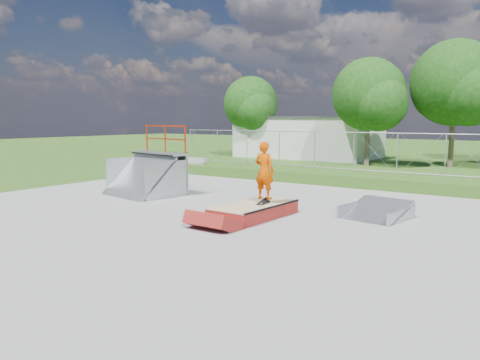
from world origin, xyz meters
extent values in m
plane|color=#2D5217|center=(0.00, 0.00, 0.00)|extent=(120.00, 120.00, 0.00)
cube|color=gray|center=(0.00, 0.00, 0.02)|extent=(20.00, 16.00, 0.04)
cube|color=#2D5217|center=(0.00, 9.50, 0.25)|extent=(24.00, 3.00, 0.50)
cube|color=maroon|center=(0.67, 0.85, 0.20)|extent=(1.48, 2.87, 0.39)
cube|color=tan|center=(0.67, 0.85, 0.41)|extent=(1.50, 2.89, 0.03)
cube|color=black|center=(0.83, 1.15, 0.47)|extent=(0.35, 0.82, 0.13)
imported|color=#D24400|center=(0.83, 1.15, 1.32)|extent=(0.62, 0.41, 1.71)
cube|color=silver|center=(-8.00, 22.00, 1.50)|extent=(10.00, 6.00, 3.00)
cylinder|color=brown|center=(-2.00, 18.00, 1.22)|extent=(0.30, 0.30, 2.45)
sphere|color=#173B10|center=(-2.00, 18.00, 4.41)|extent=(4.48, 4.48, 4.48)
sphere|color=#173B10|center=(-1.16, 17.44, 3.85)|extent=(3.36, 3.36, 3.36)
cylinder|color=brown|center=(2.50, 20.00, 1.40)|extent=(0.30, 0.30, 2.80)
sphere|color=#173B10|center=(2.50, 20.00, 5.04)|extent=(5.12, 5.12, 5.12)
sphere|color=#173B10|center=(3.46, 19.36, 4.40)|extent=(3.84, 3.84, 3.84)
cylinder|color=brown|center=(-12.00, 20.00, 1.14)|extent=(0.30, 0.30, 2.27)
sphere|color=#173B10|center=(-12.00, 20.00, 4.10)|extent=(4.16, 4.16, 4.16)
sphere|color=#173B10|center=(-11.22, 19.48, 3.58)|extent=(3.12, 3.12, 3.12)
camera|label=1|loc=(7.97, -10.51, 2.89)|focal=35.00mm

